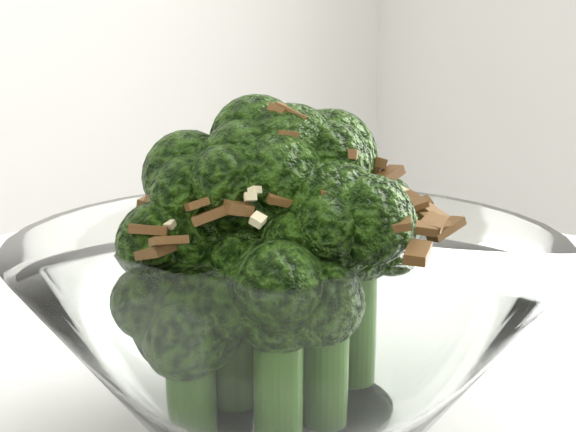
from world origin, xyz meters
TOP-DOWN VIEW (x-y plane):
  - broccoli_dish at (0.25, 0.05)m, footprint 0.25×0.25m

SIDE VIEW (x-z plane):
  - broccoli_dish at x=0.25m, z-range 0.73..0.89m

